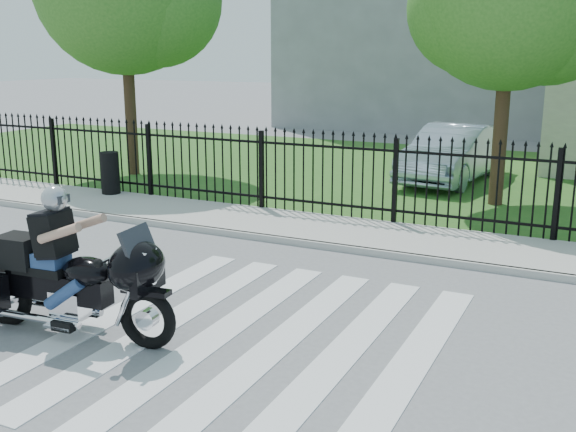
% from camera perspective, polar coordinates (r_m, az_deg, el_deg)
% --- Properties ---
extents(ground, '(120.00, 120.00, 0.00)m').
position_cam_1_polar(ground, '(8.47, -3.41, -10.37)').
color(ground, slate).
rests_on(ground, ground).
extents(crosswalk, '(5.00, 5.50, 0.01)m').
position_cam_1_polar(crosswalk, '(8.47, -3.41, -10.33)').
color(crosswalk, silver).
rests_on(crosswalk, ground).
extents(sidewalk, '(40.00, 2.00, 0.12)m').
position_cam_1_polar(sidewalk, '(12.79, 7.59, -1.74)').
color(sidewalk, '#ADAAA3').
rests_on(sidewalk, ground).
extents(curb, '(40.00, 0.12, 0.12)m').
position_cam_1_polar(curb, '(11.88, 6.05, -2.91)').
color(curb, '#ADAAA3').
rests_on(curb, ground).
extents(grass_strip, '(40.00, 12.00, 0.02)m').
position_cam_1_polar(grass_strip, '(19.42, 14.16, 3.17)').
color(grass_strip, '#2A5E20').
rests_on(grass_strip, ground).
extents(iron_fence, '(26.00, 0.04, 1.80)m').
position_cam_1_polar(iron_fence, '(13.53, 9.05, 2.74)').
color(iron_fence, black).
rests_on(iron_fence, ground).
extents(motorcycle_rider, '(2.93, 1.05, 1.94)m').
position_cam_1_polar(motorcycle_rider, '(8.79, -18.37, -4.64)').
color(motorcycle_rider, black).
rests_on(motorcycle_rider, ground).
extents(parked_car, '(2.10, 4.74, 1.51)m').
position_cam_1_polar(parked_car, '(18.66, 13.75, 5.17)').
color(parked_car, '#9DB0C5').
rests_on(parked_car, grass_strip).
extents(litter_bin, '(0.46, 0.46, 1.00)m').
position_cam_1_polar(litter_bin, '(16.68, -14.83, 3.55)').
color(litter_bin, black).
rests_on(litter_bin, sidewalk).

